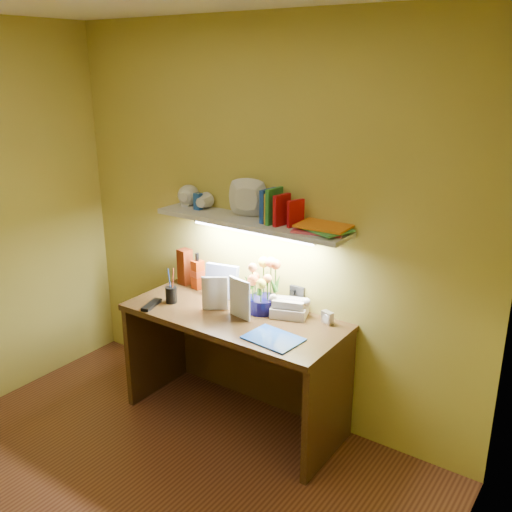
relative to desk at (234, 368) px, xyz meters
The scene contains 13 objects.
desk is the anchor object (origin of this frame).
flower_bouquet 0.57m from the desk, 50.48° to the left, with size 0.21×0.21×0.33m, color #08073A, non-canonical shape.
telephone 0.56m from the desk, 32.20° to the left, with size 0.21×0.16×0.13m, color beige, non-canonical shape.
desk_clock 0.71m from the desk, 22.44° to the left, with size 0.07×0.04×0.07m, color silver.
whisky_bottle 0.71m from the desk, 155.71° to the left, with size 0.07×0.07×0.25m, color #B3320A, non-canonical shape.
whisky_box 0.80m from the desk, 159.08° to the left, with size 0.08×0.08×0.25m, color #5C1E09.
pen_cup 0.65m from the desk, 169.94° to the right, with size 0.07×0.07×0.18m, color black.
art_card 0.57m from the desk, 141.95° to the left, with size 0.22×0.04×0.22m, color white, non-canonical shape.
tv_remote 0.66m from the desk, 158.61° to the right, with size 0.05×0.19×0.02m, color black.
blue_folder 0.56m from the desk, 19.71° to the right, with size 0.31×0.22×0.01m, color #1E50AD.
desk_book_a 0.53m from the desk, 165.33° to the right, with size 0.16×0.02×0.22m, color beige.
desk_book_b 0.50m from the desk, 164.80° to the left, with size 0.18×0.02×0.25m, color silver.
wall_shelf 0.98m from the desk, 94.12° to the left, with size 1.32×0.32×0.24m.
Camera 1 is at (1.94, -1.35, 2.21)m, focal length 40.00 mm.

